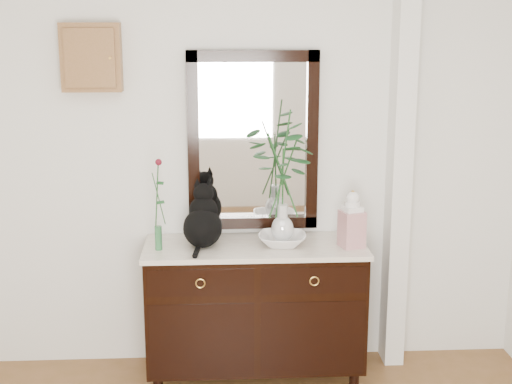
{
  "coord_description": "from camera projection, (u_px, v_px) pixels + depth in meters",
  "views": [
    {
      "loc": [
        -0.12,
        -2.35,
        2.14
      ],
      "look_at": [
        0.1,
        1.63,
        1.2
      ],
      "focal_mm": 50.0,
      "sensor_mm": 36.0,
      "label": 1
    }
  ],
  "objects": [
    {
      "name": "wall_back",
      "position": [
        237.0,
        156.0,
        4.39
      ],
      "size": [
        3.6,
        0.04,
        2.7
      ],
      "primitive_type": "cube",
      "color": "white",
      "rests_on": "ground"
    },
    {
      "name": "bud_vase_rose",
      "position": [
        157.0,
        204.0,
        4.12
      ],
      "size": [
        0.07,
        0.07,
        0.55
      ],
      "primitive_type": null,
      "rotation": [
        0.0,
        0.0,
        0.1
      ],
      "color": "#306F40",
      "rests_on": "sideboard"
    },
    {
      "name": "pilaster",
      "position": [
        400.0,
        156.0,
        4.37
      ],
      "size": [
        0.12,
        0.2,
        2.7
      ],
      "primitive_type": "cube",
      "color": "white",
      "rests_on": "ground"
    },
    {
      "name": "ginger_jar",
      "position": [
        352.0,
        218.0,
        4.2
      ],
      "size": [
        0.16,
        0.16,
        0.35
      ],
      "primitive_type": null,
      "rotation": [
        0.0,
        0.0,
        0.28
      ],
      "color": "silver",
      "rests_on": "sideboard"
    },
    {
      "name": "wall_mirror",
      "position": [
        253.0,
        141.0,
        4.36
      ],
      "size": [
        0.8,
        0.06,
        1.1
      ],
      "color": "black",
      "rests_on": "wall_back"
    },
    {
      "name": "sideboard",
      "position": [
        255.0,
        304.0,
        4.36
      ],
      "size": [
        1.33,
        0.52,
        0.82
      ],
      "color": "black",
      "rests_on": "ground"
    },
    {
      "name": "cat",
      "position": [
        202.0,
        215.0,
        4.21
      ],
      "size": [
        0.29,
        0.35,
        0.38
      ],
      "primitive_type": null,
      "rotation": [
        0.0,
        0.0,
        -0.09
      ],
      "color": "black",
      "rests_on": "sideboard"
    },
    {
      "name": "lotus_bowl",
      "position": [
        282.0,
        240.0,
        4.25
      ],
      "size": [
        0.32,
        0.32,
        0.07
      ],
      "primitive_type": "imported",
      "rotation": [
        0.0,
        0.0,
        -0.12
      ],
      "color": "silver",
      "rests_on": "sideboard"
    },
    {
      "name": "vase_branches",
      "position": [
        283.0,
        176.0,
        4.16
      ],
      "size": [
        0.48,
        0.48,
        0.81
      ],
      "primitive_type": null,
      "rotation": [
        0.0,
        0.0,
        0.3
      ],
      "color": "silver",
      "rests_on": "lotus_bowl"
    },
    {
      "name": "key_cabinet",
      "position": [
        91.0,
        57.0,
        4.17
      ],
      "size": [
        0.35,
        0.1,
        0.4
      ],
      "primitive_type": "cube",
      "color": "brown",
      "rests_on": "wall_back"
    }
  ]
}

